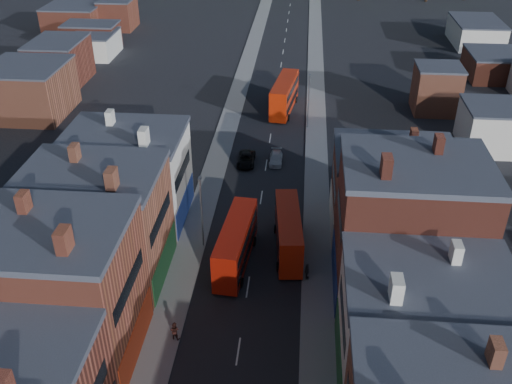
% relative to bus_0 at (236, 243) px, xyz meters
% --- Properties ---
extents(pavement_west, '(3.00, 200.00, 0.12)m').
position_rel_bus_0_xyz_m(pavement_west, '(-5.00, 22.55, -2.36)').
color(pavement_west, gray).
rests_on(pavement_west, ground).
extents(pavement_east, '(3.00, 200.00, 0.12)m').
position_rel_bus_0_xyz_m(pavement_east, '(8.00, 22.55, -2.36)').
color(pavement_east, gray).
rests_on(pavement_east, ground).
extents(lamp_post_2, '(0.25, 0.70, 8.12)m').
position_rel_bus_0_xyz_m(lamp_post_2, '(-3.70, 2.55, 2.28)').
color(lamp_post_2, slate).
rests_on(lamp_post_2, ground).
extents(lamp_post_3, '(0.25, 0.70, 8.12)m').
position_rel_bus_0_xyz_m(lamp_post_3, '(6.70, 32.55, 2.28)').
color(lamp_post_3, slate).
rests_on(lamp_post_3, ground).
extents(bus_0, '(3.33, 10.57, 4.49)m').
position_rel_bus_0_xyz_m(bus_0, '(0.00, 0.00, 0.00)').
color(bus_0, '#A91709').
rests_on(bus_0, ground).
extents(bus_1, '(3.23, 10.18, 4.32)m').
position_rel_bus_0_xyz_m(bus_1, '(5.00, 2.53, -0.09)').
color(bus_1, red).
rests_on(bus_1, ground).
extents(bus_2, '(4.08, 11.60, 4.91)m').
position_rel_bus_0_xyz_m(bus_2, '(3.00, 38.63, 0.22)').
color(bus_2, '#AF2007').
rests_on(bus_2, ground).
extents(car_2, '(2.23, 4.75, 1.31)m').
position_rel_bus_0_xyz_m(car_2, '(-1.13, 20.76, -1.77)').
color(car_2, black).
rests_on(car_2, ground).
extents(car_3, '(1.68, 4.11, 1.19)m').
position_rel_bus_0_xyz_m(car_3, '(2.70, 21.46, -1.83)').
color(car_3, silver).
rests_on(car_3, ground).
extents(ped_1, '(0.91, 0.62, 1.72)m').
position_rel_bus_0_xyz_m(ped_1, '(-3.89, -10.56, -1.44)').
color(ped_1, '#3C1D18').
rests_on(ped_1, pavement_west).
extents(ped_3, '(0.50, 1.02, 1.71)m').
position_rel_bus_0_xyz_m(ped_3, '(6.96, -1.87, -1.45)').
color(ped_3, '#4E4943').
rests_on(ped_3, pavement_east).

